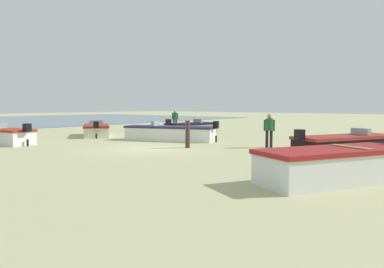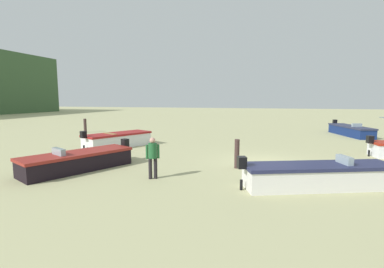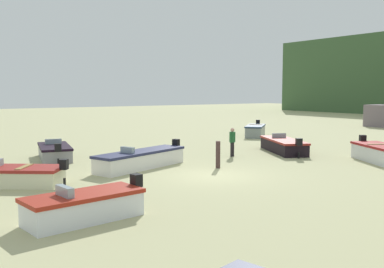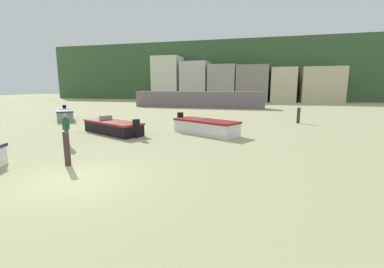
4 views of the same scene
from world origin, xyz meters
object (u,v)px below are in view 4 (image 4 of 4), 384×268
Objects in this scene: boat_white_4 at (206,127)px; beach_walker_distant at (66,127)px; boat_black_1 at (113,127)px; boat_grey_6 at (65,115)px; mooring_post_mid_beach at (298,115)px; mooring_post_near_water at (67,149)px.

boat_white_4 is 2.82× the size of beach_walker_distant.
boat_black_1 is 5.93m from boat_white_4.
mooring_post_mid_beach is at bearing 149.02° from boat_grey_6.
boat_white_4 is at bearing -77.91° from beach_walker_distant.
mooring_post_mid_beach is (19.71, 3.56, 0.16)m from boat_grey_6.
mooring_post_mid_beach is at bearing 56.75° from mooring_post_near_water.
mooring_post_mid_beach is 17.20m from beach_walker_distant.
mooring_post_mid_beach is 0.79× the size of beach_walker_distant.
boat_black_1 is at bearing 107.28° from boat_grey_6.
beach_walker_distant is at bearing -160.03° from boat_black_1.
mooring_post_mid_beach reaches higher than boat_grey_6.
mooring_post_near_water is 1.02× the size of mooring_post_mid_beach.
mooring_post_near_water is 0.81× the size of beach_walker_distant.
mooring_post_near_water is at bearing -135.96° from boat_black_1.
mooring_post_near_water is at bearing 89.85° from boat_grey_6.
mooring_post_near_water is at bearing 3.26° from boat_white_4.
boat_grey_6 is (-7.74, 4.74, 0.07)m from boat_black_1.
beach_walker_distant reaches higher than mooring_post_mid_beach.
beach_walker_distant is (-6.14, -5.07, 0.49)m from boat_white_4.
mooring_post_near_water reaches higher than boat_grey_6.
boat_grey_6 is at bearing -76.60° from boat_white_4.
beach_walker_distant is at bearing 89.97° from boat_grey_6.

